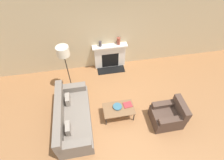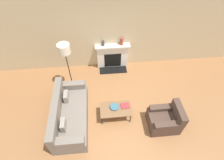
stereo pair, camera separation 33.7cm
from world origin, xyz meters
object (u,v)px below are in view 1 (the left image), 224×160
Objects in this scene: floor_lamp at (64,55)px; fireplace at (110,56)px; armchair_near at (168,115)px; book at (128,105)px; coffee_table at (119,109)px; mantel_vase_left at (100,44)px; mantel_vase_center_left at (119,41)px; bowl at (117,107)px; couch at (72,117)px.

fireplace is at bearing 30.94° from floor_lamp.
armchair_near is 1.24m from book.
coffee_table is 2.30m from floor_lamp.
fireplace is at bearing 88.56° from book.
mantel_vase_left is (-0.21, 2.36, 0.74)m from coffee_table.
fireplace is 0.70m from mantel_vase_left.
coffee_table is at bearing -93.29° from fireplace.
mantel_vase_left is (-0.34, 0.02, 0.61)m from fireplace.
fireplace is 2.07m from floor_lamp.
mantel_vase_center_left reaches higher than fireplace.
coffee_table is 3.46× the size of mantel_vase_center_left.
fireplace is 0.73× the size of floor_lamp.
floor_lamp reaches higher than armchair_near.
floor_lamp reaches higher than coffee_table.
book is 2.44m from mantel_vase_left.
floor_lamp is at bearing 135.31° from bowl.
floor_lamp is at bearing -141.93° from mantel_vase_left.
mantel_vase_left is at bearing 177.38° from fireplace.
fireplace reaches higher than couch.
floor_lamp reaches higher than bowl.
fireplace is 3.07m from armchair_near.
bowl is at bearing 178.37° from book.
fireplace is 2.35m from coffee_table.
book is at bearing -114.92° from armchair_near.
bowl is 0.96× the size of book.
coffee_table is 0.31m from book.
armchair_near is at bearing -98.95° from couch.
mantel_vase_left reaches higher than coffee_table.
book is (0.16, -2.27, -0.09)m from fireplace.
fireplace is at bearing -33.04° from couch.
couch is at bearing -116.63° from mantel_vase_left.
mantel_vase_center_left is at bearing -38.15° from couch.
floor_lamp is at bearing 0.67° from couch.
couch is 1.86m from floor_lamp.
floor_lamp is at bearing -123.42° from armchair_near.
armchair_near is at bearing -71.26° from mantel_vase_center_left.
book is (0.32, 0.02, -0.02)m from bowl.
floor_lamp reaches higher than mantel_vase_left.
mantel_vase_left reaches higher than armchair_near.
mantel_vase_left reaches higher than book.
fireplace is at bearing -2.62° from mantel_vase_left.
fireplace reaches higher than coffee_table.
couch is 1.37m from bowl.
couch is 11.01× the size of mantel_vase_left.
mantel_vase_left is 0.67m from mantel_vase_center_left.
floor_lamp is (-1.38, 1.36, 1.08)m from bowl.
couch reaches higher than book.
coffee_table is 3.34× the size of book.
couch is 7.96× the size of bowl.
mantel_vase_center_left is (0.49, 2.30, 0.71)m from bowl.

